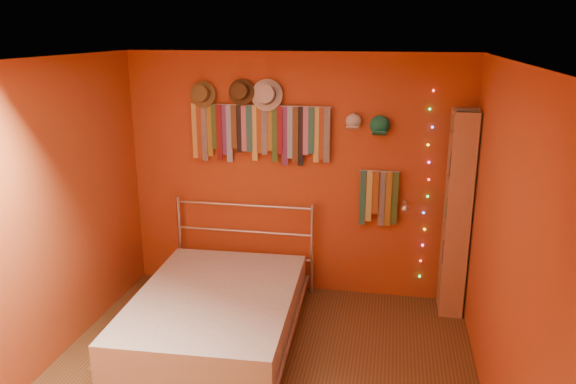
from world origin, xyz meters
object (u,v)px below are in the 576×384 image
Objects in this scene: tie_rack at (259,131)px; bed at (216,313)px; bookshelf at (462,213)px; reading_lamp at (405,207)px.

bed is (-0.17, -1.07, -1.49)m from tie_rack.
bookshelf is 0.97× the size of bed.
bed is at bearing -152.04° from reading_lamp.
bed is (-2.18, -0.91, -0.79)m from bookshelf.
tie_rack is 2.14m from bookshelf.
reading_lamp is 0.17× the size of bookshelf.
bookshelf is 2.49m from bed.
reading_lamp is at bearing -7.41° from tie_rack.
tie_rack is 1.63m from reading_lamp.
reading_lamp is (1.48, -0.19, -0.66)m from tie_rack.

